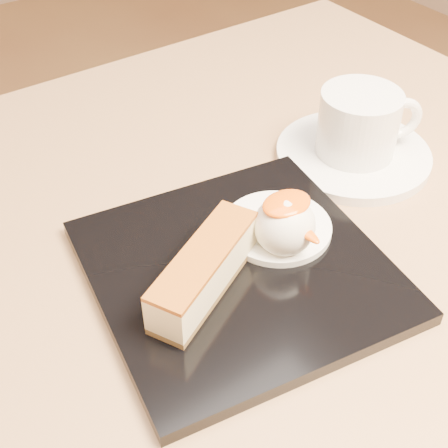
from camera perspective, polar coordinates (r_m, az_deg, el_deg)
table at (r=0.62m, az=4.79°, el=-14.11°), size 0.80×0.80×0.72m
dessert_plate at (r=0.49m, az=1.34°, el=-4.24°), size 0.25×0.25×0.01m
cheesecake at (r=0.46m, az=-1.80°, el=-4.24°), size 0.12×0.08×0.04m
cream_smear at (r=0.52m, az=4.87°, el=-0.28°), size 0.09×0.09×0.01m
ice_cream_scoop at (r=0.49m, az=5.56°, el=-0.13°), size 0.05×0.05×0.05m
mango_sauce at (r=0.48m, az=5.74°, el=1.87°), size 0.04×0.03×0.01m
mint_sprig at (r=0.52m, az=0.62°, el=0.32°), size 0.04×0.03×0.00m
saucer at (r=0.63m, az=11.71°, el=6.23°), size 0.15×0.15×0.01m
coffee_cup at (r=0.61m, az=12.36°, el=9.12°), size 0.10×0.08×0.06m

